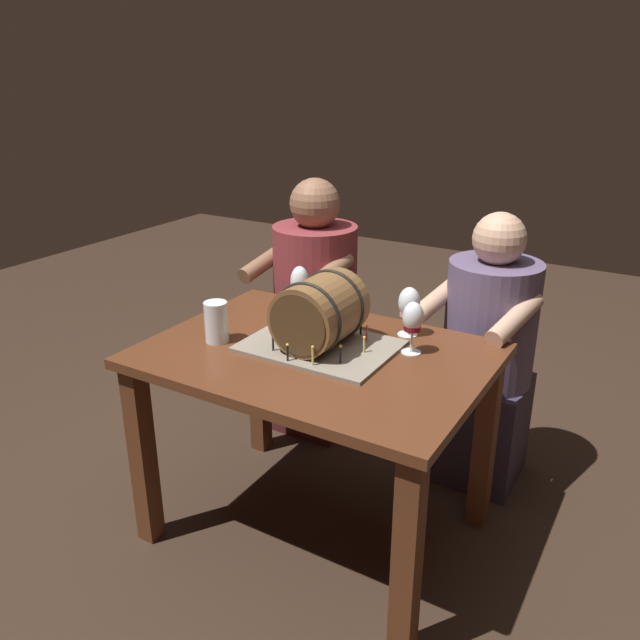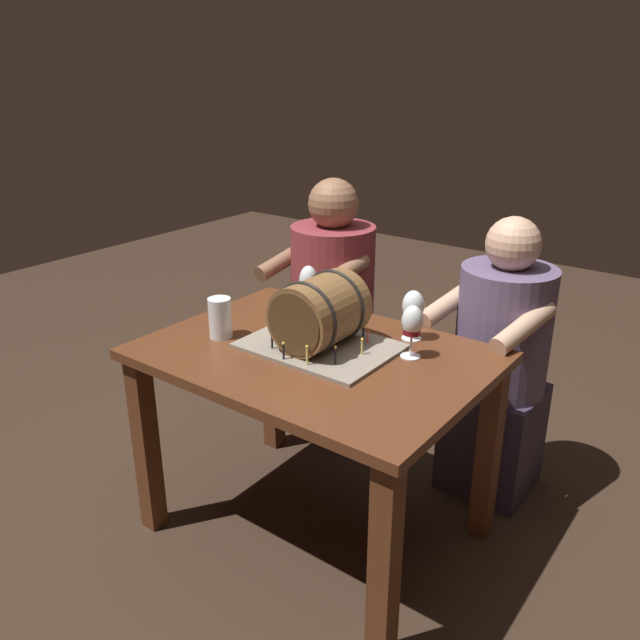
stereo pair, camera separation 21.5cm
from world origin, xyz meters
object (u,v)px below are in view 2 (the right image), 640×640
object	(u,v)px
person_seated_right	(498,369)
person_seated_left	(332,315)
dining_table	(315,385)
barrel_cake	(320,316)
wine_glass_red	(412,323)
wine_glass_amber	(308,283)
beer_pint	(220,320)
wine_glass_rose	(413,308)

from	to	relation	value
person_seated_right	person_seated_left	bearing A→B (deg)	179.98
dining_table	person_seated_left	xyz separation A→B (m)	(-0.40, 0.65, -0.04)
barrel_cake	wine_glass_red	world-z (taller)	barrel_cake
wine_glass_amber	dining_table	bearing A→B (deg)	-48.28
dining_table	wine_glass_amber	xyz separation A→B (m)	(-0.23, 0.25, 0.25)
barrel_cake	beer_pint	xyz separation A→B (m)	(-0.33, -0.14, -0.05)
dining_table	wine_glass_rose	size ratio (longest dim) A/B	6.31
barrel_cake	person_seated_right	world-z (taller)	person_seated_right
wine_glass_rose	beer_pint	distance (m)	0.67
beer_pint	wine_glass_red	bearing A→B (deg)	22.35
dining_table	wine_glass_amber	distance (m)	0.42
wine_glass_rose	wine_glass_amber	world-z (taller)	wine_glass_amber
dining_table	barrel_cake	bearing A→B (deg)	99.52
person_seated_left	person_seated_right	world-z (taller)	person_seated_left
wine_glass_red	beer_pint	size ratio (longest dim) A/B	1.26
wine_glass_amber	person_seated_right	xyz separation A→B (m)	(0.62, 0.40, -0.33)
beer_pint	person_seated_left	bearing A→B (deg)	94.59
wine_glass_amber	person_seated_right	size ratio (longest dim) A/B	0.17
wine_glass_rose	person_seated_left	size ratio (longest dim) A/B	0.15
wine_glass_amber	beer_pint	size ratio (longest dim) A/B	1.36
dining_table	wine_glass_rose	xyz separation A→B (m)	(0.21, 0.28, 0.24)
wine_glass_red	beer_pint	distance (m)	0.67
wine_glass_red	beer_pint	xyz separation A→B (m)	(-0.62, -0.25, -0.06)
dining_table	person_seated_left	size ratio (longest dim) A/B	0.95
barrel_cake	beer_pint	bearing A→B (deg)	-157.71
beer_pint	person_seated_left	distance (m)	0.79
wine_glass_amber	beer_pint	bearing A→B (deg)	-107.81
wine_glass_red	person_seated_left	bearing A→B (deg)	143.73
wine_glass_rose	person_seated_right	xyz separation A→B (m)	(0.19, 0.36, -0.32)
dining_table	wine_glass_red	bearing A→B (deg)	28.46
wine_glass_rose	person_seated_right	distance (m)	0.52
wine_glass_rose	person_seated_right	bearing A→B (deg)	62.13
wine_glass_red	person_seated_right	distance (m)	0.61
beer_pint	person_seated_right	bearing A→B (deg)	45.51
wine_glass_red	person_seated_right	bearing A→B (deg)	76.41
wine_glass_amber	wine_glass_red	world-z (taller)	wine_glass_amber
person_seated_right	beer_pint	bearing A→B (deg)	-134.49
barrel_cake	wine_glass_amber	bearing A→B (deg)	135.09
barrel_cake	person_seated_right	xyz separation A→B (m)	(0.40, 0.61, -0.32)
person_seated_left	wine_glass_red	bearing A→B (deg)	-36.27
barrel_cake	person_seated_right	bearing A→B (deg)	56.65
wine_glass_amber	person_seated_left	bearing A→B (deg)	113.79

